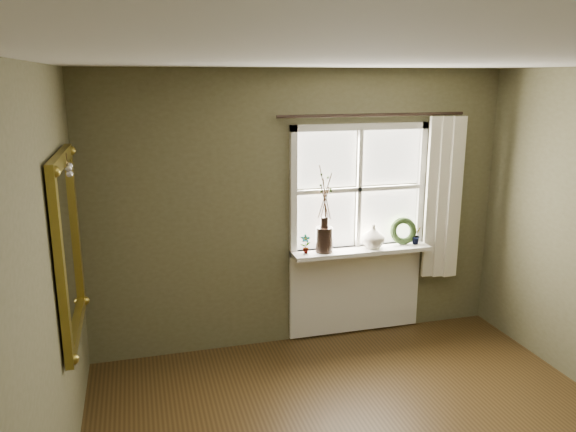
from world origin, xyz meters
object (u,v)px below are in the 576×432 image
Objects in this scene: cream_vase at (373,236)px; wreath at (403,234)px; gilt_mirror at (68,246)px; dark_jug at (324,240)px.

cream_vase is 0.85× the size of wreath.
cream_vase is 0.18× the size of gilt_mirror.
dark_jug is 0.87× the size of wreath.
dark_jug is at bearing -171.24° from wreath.
cream_vase is (0.50, 0.00, -0.00)m from dark_jug.
dark_jug reaches higher than cream_vase.
cream_vase is at bearing 0.00° from dark_jug.
gilt_mirror is (-2.63, -0.88, 0.37)m from cream_vase.
gilt_mirror is (-2.14, -0.88, 0.37)m from dark_jug.
wreath is at bearing 6.79° from cream_vase.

